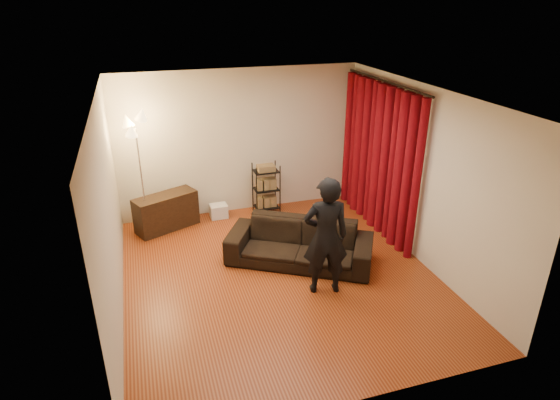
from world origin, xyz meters
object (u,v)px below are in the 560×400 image
object	(u,v)px
media_cabinet	(166,212)
storage_boxes	(219,211)
person	(326,237)
wire_shelf	(266,189)
sofa	(300,243)
floor_lamp	(141,178)

from	to	relation	value
media_cabinet	storage_boxes	world-z (taller)	media_cabinet
person	wire_shelf	xyz separation A→B (m)	(-0.09, 2.70, -0.36)
media_cabinet	sofa	bearing A→B (deg)	-67.58
person	wire_shelf	size ratio (longest dim) A/B	1.73
wire_shelf	floor_lamp	world-z (taller)	floor_lamp
sofa	person	world-z (taller)	person
person	media_cabinet	xyz separation A→B (m)	(-1.96, 2.62, -0.54)
media_cabinet	floor_lamp	xyz separation A→B (m)	(-0.35, -0.14, 0.74)
media_cabinet	storage_boxes	bearing A→B (deg)	-15.12
sofa	person	bearing A→B (deg)	-54.56
sofa	wire_shelf	distance (m)	1.88
wire_shelf	floor_lamp	xyz separation A→B (m)	(-2.22, -0.23, 0.57)
person	storage_boxes	world-z (taller)	person
media_cabinet	floor_lamp	bearing A→B (deg)	178.52
sofa	wire_shelf	bearing A→B (deg)	120.51
floor_lamp	wire_shelf	bearing A→B (deg)	5.82
person	media_cabinet	size ratio (longest dim) A/B	1.56
sofa	floor_lamp	bearing A→B (deg)	173.71
floor_lamp	sofa	bearing A→B (deg)	-36.46
sofa	person	distance (m)	0.99
person	floor_lamp	bearing A→B (deg)	-36.06
sofa	storage_boxes	bearing A→B (deg)	145.49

